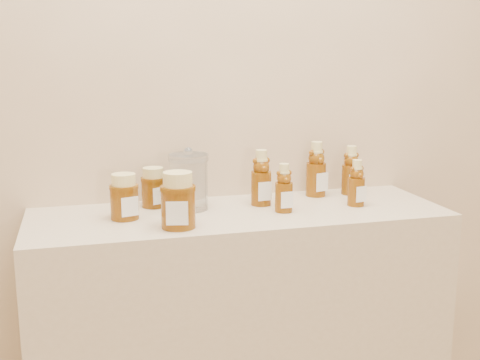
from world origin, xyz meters
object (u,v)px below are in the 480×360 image
object	(u,v)px
bear_bottle_front_left	(284,185)
honey_jar_left	(124,197)
glass_canister	(189,180)
display_table	(240,354)
bear_bottle_back_left	(261,174)

from	to	relation	value
bear_bottle_front_left	honey_jar_left	size ratio (longest dim) A/B	1.26
honey_jar_left	glass_canister	distance (m)	0.20
display_table	bear_bottle_back_left	distance (m)	0.55
bear_bottle_back_left	glass_canister	world-z (taller)	bear_bottle_back_left
display_table	glass_canister	distance (m)	0.56
display_table	bear_bottle_back_left	bearing A→B (deg)	35.93
display_table	bear_bottle_front_left	xyz separation A→B (m)	(0.12, -0.03, 0.53)
bear_bottle_back_left	bear_bottle_front_left	xyz separation A→B (m)	(0.04, -0.09, -0.02)
display_table	bear_bottle_front_left	bearing A→B (deg)	-14.98
bear_bottle_back_left	display_table	bearing A→B (deg)	-149.46
display_table	bear_bottle_back_left	xyz separation A→B (m)	(0.08, 0.06, 0.54)
display_table	glass_canister	world-z (taller)	glass_canister
honey_jar_left	glass_canister	xyz separation A→B (m)	(0.19, 0.06, 0.03)
display_table	bear_bottle_front_left	distance (m)	0.54
honey_jar_left	bear_bottle_back_left	bearing A→B (deg)	-10.07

